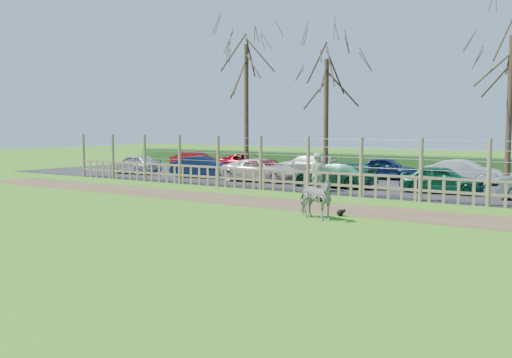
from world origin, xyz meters
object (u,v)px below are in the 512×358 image
Objects in this scene: zebra at (315,199)px; car_10 at (387,168)px; car_11 at (464,172)px; car_9 at (305,165)px; car_8 at (248,163)px; car_3 at (335,175)px; visitor_a at (317,172)px; car_1 at (202,167)px; tree_mid at (326,90)px; tree_left at (246,79)px; visitor_b at (317,172)px; crow at (341,213)px; car_2 at (262,170)px; car_0 at (135,164)px; tree_right at (511,75)px; car_4 at (442,179)px; car_7 at (196,161)px.

zebra reaches higher than car_10.
car_11 is at bearing -95.90° from car_10.
car_9 is at bearing 45.00° from zebra.
car_3 is at bearing -126.01° from car_8.
visitor_a is at bearing 147.50° from car_11.
car_1 is 1.03× the size of car_10.
tree_mid reaches higher than visitor_a.
tree_left reaches higher than car_9.
tree_left reaches higher than visitor_b.
car_1 and car_3 have the same top height.
car_8 is (-12.66, 12.74, 0.52)m from crow.
car_2 is 1.23× the size of car_10.
car_1 is at bearing 88.65° from car_0.
tree_left is at bearing 112.09° from car_10.
car_1 is at bearing 110.27° from car_11.
car_10 is at bearing -50.73° from car_2.
tree_right reaches higher than car_1.
visitor_b is 8.97m from car_9.
car_2 and car_4 have the same top height.
visitor_b is 0.49× the size of car_4.
car_2 is (9.29, 0.24, 0.00)m from car_0.
visitor_b is 5.43m from car_4.
tree_left is 8.91m from car_7.
car_11 is at bearing 140.60° from tree_right.
tree_right is 16.55m from car_1.
car_11 is (13.22, 4.85, 0.00)m from car_1.
car_2 is at bearing -124.05° from car_7.
visitor_a is at bearing -66.84° from tree_mid.
car_9 is (-8.81, 13.24, 0.52)m from crow.
car_3 is (-7.04, -3.31, -4.60)m from tree_right.
car_3 is at bearing 39.85° from car_9.
car_0 is 5.21m from car_1.
car_0 is at bearing -92.60° from car_3.
zebra is at bearing 122.55° from visitor_a.
car_7 is at bearing 85.94° from car_10.
car_0 and car_4 have the same top height.
visitor_b is 0.40× the size of car_2.
car_0 is 4.97m from car_7.
zebra is at bearing -46.21° from tree_left.
car_9 is (-9.70, 5.10, 0.00)m from car_4.
crow is 0.07× the size of car_8.
car_0 is 0.85× the size of car_9.
crow is 15.10m from car_1.
tree_mid is 8.22m from car_1.
tree_left is 9.28m from car_10.
tree_left reaches higher than crow.
car_8 is (-6.62, 2.19, -4.23)m from tree_mid.
car_3 is 4.99m from car_4.
tree_left is 5.50m from car_2.
crow is (3.95, -5.70, -0.78)m from visitor_b.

